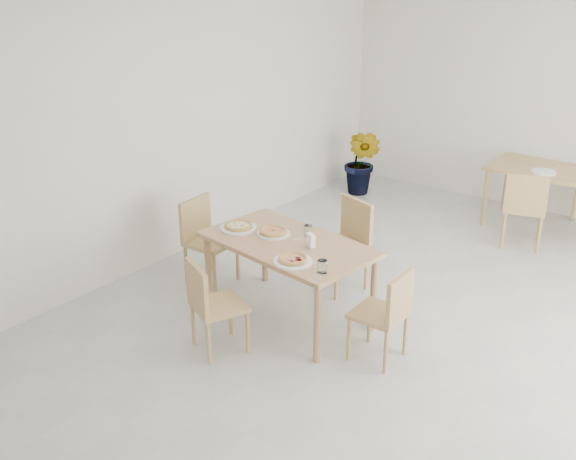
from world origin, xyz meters
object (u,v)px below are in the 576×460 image
Objects in this scene: chair_south at (210,301)px; chair_back_s at (525,204)px; chair_west at (205,235)px; chair_east at (387,310)px; pizza_margherita at (273,231)px; pizza_pepperoni at (293,259)px; pizza_mushroom at (238,226)px; plate_margherita at (273,234)px; chair_back_n at (574,172)px; tumbler_b at (308,231)px; tumbler_a at (322,266)px; plate_empty at (544,172)px; plate_pepperoni at (293,262)px; main_table at (288,250)px; plate_mushroom at (238,228)px; second_table at (552,176)px; potted_plant at (362,162)px; chair_north at (347,238)px; napkin_holder at (311,241)px.

chair_south is 0.91× the size of chair_back_s.
chair_east is (2.19, -0.18, -0.04)m from chair_west.
pizza_pepperoni is at bearing -36.43° from pizza_margherita.
pizza_mushroom is (-1.62, 0.05, 0.32)m from chair_east.
chair_south is 0.94× the size of chair_west.
chair_back_n reaches higher than plate_margherita.
chair_back_s is (1.09, 2.63, -0.28)m from tumbler_b.
chair_back_n is (0.65, 4.71, -0.27)m from tumbler_a.
plate_empty is (0.07, 3.50, 0.29)m from chair_east.
plate_empty is (0.85, 3.73, -0.02)m from pizza_pepperoni.
pizza_pepperoni is at bearing -36.43° from plate_margherita.
plate_pepperoni is at bearing -109.59° from chair_west.
main_table is 3.08m from chair_back_s.
tumbler_b is 0.35× the size of plate_empty.
plate_mushroom is at bearing -165.37° from pizza_margherita.
chair_south is 8.19× the size of tumbler_b.
second_table is (0.12, 3.69, 0.20)m from chair_east.
plate_empty is (-0.10, -0.97, 0.22)m from chair_back_n.
plate_mushroom is at bearing -78.08° from potted_plant.
main_table is at bearing 3.81° from plate_mushroom.
pizza_mushroom reaches higher than plate_pepperoni.
chair_north is 1.42m from chair_west.
chair_east is at bearing -25.73° from chair_north.
chair_south is 1.44m from chair_east.
pizza_pepperoni is at bearing -18.48° from pizza_mushroom.
chair_back_n reaches higher than pizza_mushroom.
tumbler_a reaches higher than tumbler_b.
pizza_pepperoni is at bearing -66.97° from potted_plant.
potted_plant reaches higher than chair_back_s.
pizza_pepperoni is (0.84, -0.28, 0.02)m from plate_mushroom.
chair_west is 1.22m from tumbler_b.
tumbler_a is at bearing -25.36° from plate_margherita.
pizza_mushroom reaches higher than plate_empty.
potted_plant is at bearing -147.84° from chair_back_n.
chair_north is 0.70m from tumbler_b.
chair_west is 4.20m from second_table.
chair_west is (-1.20, -0.77, -0.02)m from chair_north.
plate_mushroom is (-1.62, 0.05, 0.29)m from chair_east.
pizza_margherita is at bearing -147.92° from tumbler_b.
tumbler_b is 0.26m from napkin_holder.
pizza_mushroom is at bearing 165.74° from tumbler_a.
plate_margherita is 0.92× the size of plate_pepperoni.
plate_empty is at bearing 106.35° from napkin_holder.
pizza_pepperoni is 3.30m from chair_back_s.
pizza_margherita is 3.62m from plate_empty.
tumbler_b is (-0.23, 0.54, 0.04)m from plate_pepperoni.
main_table is at bearing 132.74° from pizza_pepperoni.
chair_south is 0.97m from tumbler_a.
main_table and second_table have the same top height.
chair_north reaches higher than napkin_holder.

